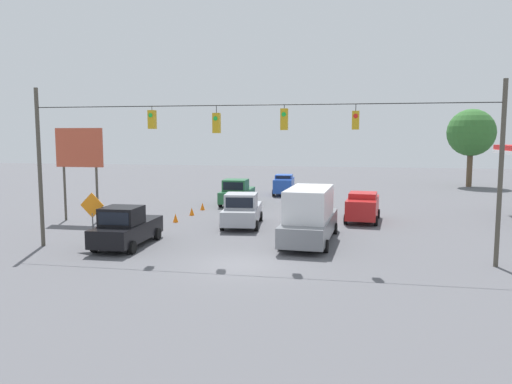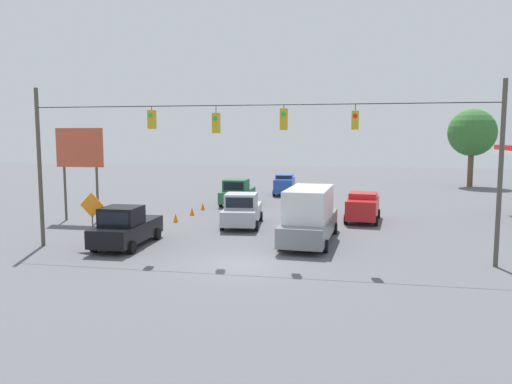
# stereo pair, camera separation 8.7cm
# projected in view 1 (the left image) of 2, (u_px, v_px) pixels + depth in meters

# --- Properties ---
(ground_plane) EXTENTS (140.00, 140.00, 0.00)m
(ground_plane) POSITION_uv_depth(u_px,v_px,m) (242.00, 265.00, 22.06)
(ground_plane) COLOR #56565B
(overhead_signal_span) EXTENTS (22.07, 0.38, 8.06)m
(overhead_signal_span) POSITION_uv_depth(u_px,v_px,m) (249.00, 150.00, 23.22)
(overhead_signal_span) COLOR #4C473D
(overhead_signal_span) RESTS_ON ground_plane
(box_truck_grey_crossing_near) EXTENTS (2.80, 7.46, 2.95)m
(box_truck_grey_crossing_near) POSITION_uv_depth(u_px,v_px,m) (310.00, 215.00, 26.54)
(box_truck_grey_crossing_near) COLOR slate
(box_truck_grey_crossing_near) RESTS_ON ground_plane
(sedan_red_oncoming_far) EXTENTS (2.45, 4.64, 1.93)m
(sedan_red_oncoming_far) POSITION_uv_depth(u_px,v_px,m) (363.00, 206.00, 33.06)
(sedan_red_oncoming_far) COLOR red
(sedan_red_oncoming_far) RESTS_ON ground_plane
(pickup_truck_green_withflow_far) EXTENTS (2.33, 5.48, 2.12)m
(pickup_truck_green_withflow_far) POSITION_uv_depth(u_px,v_px,m) (237.00, 193.00, 41.10)
(pickup_truck_green_withflow_far) COLOR #236038
(pickup_truck_green_withflow_far) RESTS_ON ground_plane
(sedan_blue_withflow_deep) EXTENTS (2.11, 4.45, 1.94)m
(sedan_blue_withflow_deep) POSITION_uv_depth(u_px,v_px,m) (284.00, 184.00, 47.88)
(sedan_blue_withflow_deep) COLOR #234CB2
(sedan_blue_withflow_deep) RESTS_ON ground_plane
(pickup_truck_silver_withflow_mid) EXTENTS (2.70, 5.58, 2.12)m
(pickup_truck_silver_withflow_mid) POSITION_uv_depth(u_px,v_px,m) (242.00, 211.00, 31.38)
(pickup_truck_silver_withflow_mid) COLOR #A8AAB2
(pickup_truck_silver_withflow_mid) RESTS_ON ground_plane
(pickup_truck_black_parked_shoulder) EXTENTS (2.25, 5.14, 2.12)m
(pickup_truck_black_parked_shoulder) POSITION_uv_depth(u_px,v_px,m) (126.00, 228.00, 25.59)
(pickup_truck_black_parked_shoulder) COLOR black
(pickup_truck_black_parked_shoulder) RESTS_ON ground_plane
(traffic_cone_nearest) EXTENTS (0.36, 0.36, 0.57)m
(traffic_cone_nearest) POSITION_uv_depth(u_px,v_px,m) (139.00, 235.00, 27.27)
(traffic_cone_nearest) COLOR orange
(traffic_cone_nearest) RESTS_ON ground_plane
(traffic_cone_second) EXTENTS (0.36, 0.36, 0.57)m
(traffic_cone_second) POSITION_uv_depth(u_px,v_px,m) (160.00, 225.00, 30.03)
(traffic_cone_second) COLOR orange
(traffic_cone_second) RESTS_ON ground_plane
(traffic_cone_third) EXTENTS (0.36, 0.36, 0.57)m
(traffic_cone_third) POSITION_uv_depth(u_px,v_px,m) (176.00, 218.00, 32.75)
(traffic_cone_third) COLOR orange
(traffic_cone_third) RESTS_ON ground_plane
(traffic_cone_fourth) EXTENTS (0.36, 0.36, 0.57)m
(traffic_cone_fourth) POSITION_uv_depth(u_px,v_px,m) (192.00, 211.00, 35.55)
(traffic_cone_fourth) COLOR orange
(traffic_cone_fourth) RESTS_ON ground_plane
(traffic_cone_fifth) EXTENTS (0.36, 0.36, 0.57)m
(traffic_cone_fifth) POSITION_uv_depth(u_px,v_px,m) (202.00, 206.00, 38.11)
(traffic_cone_fifth) COLOR orange
(traffic_cone_fifth) RESTS_ON ground_plane
(roadside_billboard) EXTENTS (3.34, 0.16, 6.17)m
(roadside_billboard) POSITION_uv_depth(u_px,v_px,m) (79.00, 155.00, 32.86)
(roadside_billboard) COLOR #4C473D
(roadside_billboard) RESTS_ON ground_plane
(work_zone_sign) EXTENTS (1.27, 0.06, 2.84)m
(work_zone_sign) POSITION_uv_depth(u_px,v_px,m) (92.00, 209.00, 25.02)
(work_zone_sign) COLOR slate
(work_zone_sign) RESTS_ON ground_plane
(tree_horizon_left) EXTENTS (5.18, 5.18, 8.58)m
(tree_horizon_left) POSITION_uv_depth(u_px,v_px,m) (471.00, 133.00, 54.92)
(tree_horizon_left) COLOR brown
(tree_horizon_left) RESTS_ON ground_plane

